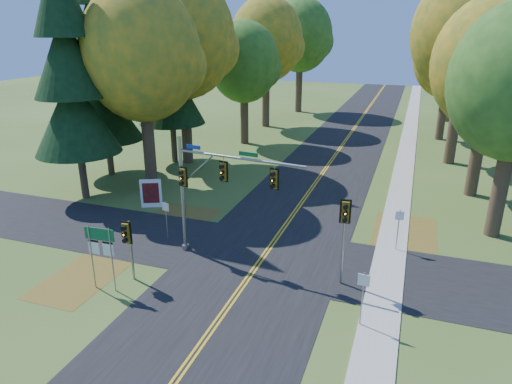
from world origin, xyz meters
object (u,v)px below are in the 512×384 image
(east_signal_pole, at_px, (345,221))
(route_sign_cluster, at_px, (101,246))
(info_kiosk, at_px, (151,193))
(traffic_mast, at_px, (210,184))

(east_signal_pole, xyz_separation_m, route_sign_cluster, (-10.02, -3.84, -1.05))
(east_signal_pole, relative_size, info_kiosk, 2.25)
(route_sign_cluster, relative_size, info_kiosk, 1.63)
(east_signal_pole, height_order, info_kiosk, east_signal_pole)
(traffic_mast, distance_m, info_kiosk, 8.82)
(route_sign_cluster, distance_m, info_kiosk, 10.10)
(traffic_mast, height_order, east_signal_pole, traffic_mast)
(traffic_mast, distance_m, east_signal_pole, 6.83)
(east_signal_pole, relative_size, route_sign_cluster, 1.38)
(traffic_mast, relative_size, info_kiosk, 3.58)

